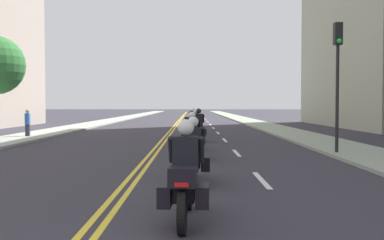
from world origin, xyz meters
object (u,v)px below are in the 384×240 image
at_px(motorcycle_6, 192,122).
at_px(motorcycle_1, 191,156).
at_px(pedestrian_0, 25,123).
at_px(motorcycle_3, 190,133).
at_px(traffic_light_near, 336,65).
at_px(motorcycle_5, 194,125).
at_px(motorcycle_0, 183,181).
at_px(motorcycle_4, 197,128).
at_px(motorcycle_2, 190,140).

bearing_deg(motorcycle_6, motorcycle_1, -90.99).
bearing_deg(motorcycle_1, pedestrian_0, 123.79).
bearing_deg(pedestrian_0, motorcycle_3, -130.43).
bearing_deg(traffic_light_near, pedestrian_0, 150.24).
bearing_deg(motorcycle_5, motorcycle_3, -94.82).
xyz_separation_m(motorcycle_1, traffic_light_near, (5.28, 5.50, 2.68)).
bearing_deg(traffic_light_near, motorcycle_1, -133.84).
bearing_deg(motorcycle_0, traffic_light_near, 62.36).
relative_size(motorcycle_0, motorcycle_4, 1.01).
bearing_deg(motorcycle_2, motorcycle_0, -92.77).
xyz_separation_m(motorcycle_6, traffic_light_near, (5.21, -13.53, 2.65)).
relative_size(motorcycle_1, motorcycle_2, 0.97).
relative_size(motorcycle_6, pedestrian_0, 1.39).
height_order(motorcycle_0, motorcycle_6, motorcycle_6).
xyz_separation_m(motorcycle_2, motorcycle_3, (-0.02, 3.20, 0.02)).
height_order(motorcycle_2, motorcycle_6, motorcycle_6).
relative_size(motorcycle_5, motorcycle_6, 0.97).
bearing_deg(motorcycle_3, motorcycle_2, -92.38).
xyz_separation_m(motorcycle_2, traffic_light_near, (5.31, 1.15, 2.67)).
bearing_deg(motorcycle_4, pedestrian_0, 166.63).
bearing_deg(motorcycle_0, motorcycle_4, 91.49).
bearing_deg(motorcycle_6, traffic_light_near, -69.72).
bearing_deg(motorcycle_0, motorcycle_1, 91.04).
relative_size(motorcycle_0, motorcycle_6, 0.96).
xyz_separation_m(traffic_light_near, pedestrian_0, (-14.48, 8.28, -2.49)).
height_order(traffic_light_near, pedestrian_0, traffic_light_near).
distance_m(motorcycle_1, pedestrian_0, 16.57).
bearing_deg(motorcycle_0, motorcycle_5, 92.22).
bearing_deg(traffic_light_near, motorcycle_0, -120.81).
bearing_deg(motorcycle_6, motorcycle_0, -91.29).
height_order(motorcycle_2, traffic_light_near, traffic_light_near).
distance_m(motorcycle_6, traffic_light_near, 14.73).
relative_size(motorcycle_0, motorcycle_3, 0.96).
xyz_separation_m(motorcycle_2, motorcycle_4, (0.34, 7.12, 0.03)).
bearing_deg(motorcycle_1, motorcycle_0, -92.08).
distance_m(motorcycle_0, motorcycle_1, 3.58).
height_order(motorcycle_0, pedestrian_0, motorcycle_0).
bearing_deg(motorcycle_3, motorcycle_5, 85.62).
distance_m(motorcycle_2, motorcycle_6, 14.68).
bearing_deg(motorcycle_0, motorcycle_2, 92.40).
bearing_deg(motorcycle_5, motorcycle_6, 88.69).
xyz_separation_m(motorcycle_0, motorcycle_6, (0.21, 22.60, 0.00)).
distance_m(motorcycle_0, motorcycle_4, 15.06).
bearing_deg(motorcycle_0, pedestrian_0, 120.75).
bearing_deg(motorcycle_4, motorcycle_1, -91.28).
relative_size(motorcycle_0, motorcycle_2, 1.01).
xyz_separation_m(motorcycle_5, motorcycle_6, (-0.11, 3.44, 0.01)).
relative_size(motorcycle_4, traffic_light_near, 0.44).
bearing_deg(motorcycle_1, motorcycle_3, 90.41).
relative_size(motorcycle_4, motorcycle_5, 0.98).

